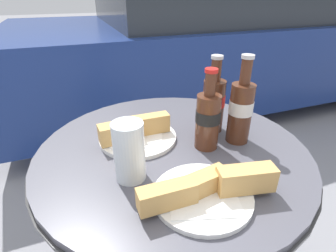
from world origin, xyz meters
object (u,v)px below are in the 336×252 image
object	(u,v)px
cola_bottle_right	(208,118)
cola_bottle_left	(213,102)
cola_bottle_center	(241,110)
lunch_plate_near	(136,133)
bistro_table	(172,192)
drinking_glass	(129,154)
parked_car	(224,43)
lunch_plate_far	(207,190)

from	to	relation	value
cola_bottle_right	cola_bottle_left	bearing A→B (deg)	52.58
cola_bottle_center	lunch_plate_near	distance (m)	0.32
bistro_table	cola_bottle_center	bearing A→B (deg)	-9.61
drinking_glass	lunch_plate_near	xyz separation A→B (m)	(0.06, 0.17, -0.05)
cola_bottle_center	bistro_table	bearing A→B (deg)	170.39
drinking_glass	parked_car	size ratio (longest dim) A/B	0.03
cola_bottle_right	cola_bottle_center	bearing A→B (deg)	-1.25
drinking_glass	parked_car	xyz separation A→B (m)	(1.55, 2.07, -0.19)
drinking_glass	lunch_plate_near	world-z (taller)	drinking_glass
cola_bottle_left	cola_bottle_right	xyz separation A→B (m)	(-0.07, -0.09, -0.00)
bistro_table	lunch_plate_far	distance (m)	0.30
cola_bottle_right	parked_car	world-z (taller)	parked_car
parked_car	cola_bottle_right	bearing A→B (deg)	-123.15
lunch_plate_near	parked_car	bearing A→B (deg)	51.79
drinking_glass	cola_bottle_left	bearing A→B (deg)	25.90
cola_bottle_center	lunch_plate_near	xyz separation A→B (m)	(-0.29, 0.11, -0.08)
parked_car	lunch_plate_far	bearing A→B (deg)	-122.70
cola_bottle_left	drinking_glass	distance (m)	0.34
bistro_table	cola_bottle_right	distance (m)	0.28
cola_bottle_left	drinking_glass	bearing A→B (deg)	-154.10
cola_bottle_center	cola_bottle_left	bearing A→B (deg)	113.32
cola_bottle_left	drinking_glass	world-z (taller)	cola_bottle_left
lunch_plate_near	parked_car	distance (m)	2.42
bistro_table	parked_car	xyz separation A→B (m)	(1.40, 1.97, 0.06)
bistro_table	drinking_glass	distance (m)	0.30
cola_bottle_left	cola_bottle_center	world-z (taller)	cola_bottle_center
cola_bottle_center	cola_bottle_right	bearing A→B (deg)	178.75
cola_bottle_left	lunch_plate_near	world-z (taller)	cola_bottle_left
lunch_plate_far	parked_car	distance (m)	2.62
lunch_plate_far	bistro_table	bearing A→B (deg)	87.47
cola_bottle_right	cola_bottle_center	distance (m)	0.11
parked_car	lunch_plate_near	bearing A→B (deg)	-128.21
drinking_glass	lunch_plate_far	distance (m)	0.20
bistro_table	cola_bottle_right	bearing A→B (deg)	-18.63
drinking_glass	lunch_plate_near	bearing A→B (deg)	71.14
cola_bottle_left	parked_car	distance (m)	2.30
bistro_table	drinking_glass	xyz separation A→B (m)	(-0.15, -0.09, 0.24)
cola_bottle_right	lunch_plate_far	world-z (taller)	cola_bottle_right
cola_bottle_left	cola_bottle_center	size ratio (longest dim) A/B	0.93
bistro_table	drinking_glass	world-z (taller)	drinking_glass
bistro_table	cola_bottle_center	distance (m)	0.34
lunch_plate_far	parked_car	bearing A→B (deg)	57.30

